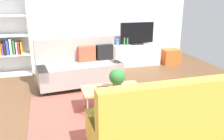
{
  "coord_description": "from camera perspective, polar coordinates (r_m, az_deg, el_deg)",
  "views": [
    {
      "loc": [
        -1.02,
        -4.19,
        2.1
      ],
      "look_at": [
        0.2,
        0.2,
        0.65
      ],
      "focal_mm": 39.14,
      "sensor_mm": 36.0,
      "label": 1
    }
  ],
  "objects": [
    {
      "name": "tv_console",
      "position": [
        7.35,
        5.65,
        3.57
      ],
      "size": [
        1.4,
        0.44,
        0.64
      ],
      "primitive_type": "cube",
      "color": "silver",
      "rests_on": "ground_plane"
    },
    {
      "name": "table_book_0",
      "position": [
        4.43,
        -2.0,
        -4.39
      ],
      "size": [
        0.26,
        0.21,
        0.03
      ],
      "primitive_type": "cube",
      "rotation": [
        0.0,
        0.0,
        -0.12
      ],
      "color": "#262626",
      "rests_on": "coffee_table"
    },
    {
      "name": "coffee_table",
      "position": [
        4.52,
        -0.04,
        -4.51
      ],
      "size": [
        1.1,
        0.56,
        0.42
      ],
      "color": "tan",
      "rests_on": "ground_plane"
    },
    {
      "name": "storage_trunk",
      "position": [
        7.75,
        13.53,
        3.13
      ],
      "size": [
        0.52,
        0.4,
        0.44
      ],
      "primitive_type": "cube",
      "color": "orange",
      "rests_on": "ground_plane"
    },
    {
      "name": "bottle_0",
      "position": [
        7.09,
        2.88,
        6.71
      ],
      "size": [
        0.05,
        0.05,
        0.23
      ],
      "primitive_type": "cylinder",
      "color": "#3F8C4C",
      "rests_on": "tv_console"
    },
    {
      "name": "couch_green",
      "position": [
        3.4,
        11.33,
        -11.91
      ],
      "size": [
        1.92,
        0.88,
        1.1
      ],
      "rotation": [
        0.0,
        0.0,
        0.02
      ],
      "color": "gold",
      "rests_on": "ground_plane"
    },
    {
      "name": "area_rug",
      "position": [
        4.5,
        0.03,
        -10.07
      ],
      "size": [
        2.9,
        2.2,
        0.01
      ],
      "primitive_type": "cube",
      "color": "#9E4C42",
      "rests_on": "ground_plane"
    },
    {
      "name": "vase_0",
      "position": [
        7.12,
        1.21,
        6.54
      ],
      "size": [
        0.13,
        0.13,
        0.17
      ],
      "primitive_type": "cylinder",
      "color": "#4C72B2",
      "rests_on": "tv_console"
    },
    {
      "name": "ground_plane",
      "position": [
        4.79,
        -1.67,
        -8.34
      ],
      "size": [
        7.68,
        7.68,
        0.0
      ],
      "primitive_type": "plane",
      "color": "brown"
    },
    {
      "name": "wall_far",
      "position": [
        7.09,
        -7.35,
        12.27
      ],
      "size": [
        6.4,
        0.12,
        2.9
      ],
      "primitive_type": "cube",
      "color": "silver",
      "rests_on": "ground_plane"
    },
    {
      "name": "potted_plant",
      "position": [
        4.41,
        1.22,
        -1.8
      ],
      "size": [
        0.29,
        0.29,
        0.38
      ],
      "color": "brown",
      "rests_on": "coffee_table"
    },
    {
      "name": "bottle_1",
      "position": [
        7.12,
        3.62,
        6.67
      ],
      "size": [
        0.05,
        0.05,
        0.21
      ],
      "primitive_type": "cylinder",
      "color": "#3F8C4C",
      "rests_on": "tv_console"
    },
    {
      "name": "tv",
      "position": [
        7.21,
        5.86,
        8.41
      ],
      "size": [
        1.0,
        0.2,
        0.64
      ],
      "color": "black",
      "rests_on": "tv_console"
    },
    {
      "name": "bookshelf",
      "position": [
        6.83,
        -23.26,
        6.64
      ],
      "size": [
        1.1,
        0.36,
        2.1
      ],
      "color": "white",
      "rests_on": "ground_plane"
    },
    {
      "name": "couch_beige",
      "position": [
        5.75,
        -7.58,
        0.8
      ],
      "size": [
        1.98,
        1.04,
        1.1
      ],
      "rotation": [
        0.0,
        0.0,
        3.25
      ],
      "color": "gray",
      "rests_on": "ground_plane"
    }
  ]
}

